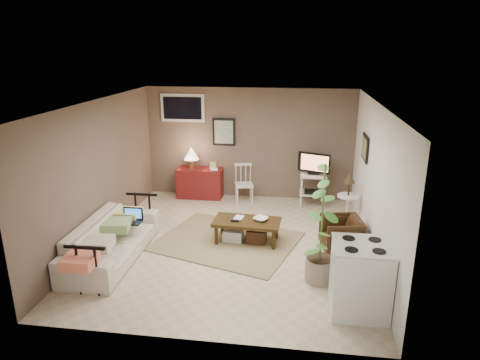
# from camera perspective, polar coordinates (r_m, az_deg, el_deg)

# --- Properties ---
(floor) EXTENTS (5.00, 5.00, 0.00)m
(floor) POSITION_cam_1_polar(r_m,az_deg,el_deg) (7.36, -1.13, -8.61)
(floor) COLOR #C1B293
(floor) RESTS_ON ground
(art_back) EXTENTS (0.50, 0.03, 0.60)m
(art_back) POSITION_cam_1_polar(r_m,az_deg,el_deg) (9.32, -2.16, 6.42)
(art_back) COLOR black
(art_right) EXTENTS (0.03, 0.60, 0.45)m
(art_right) POSITION_cam_1_polar(r_m,az_deg,el_deg) (7.86, 16.34, 4.15)
(art_right) COLOR black
(window) EXTENTS (0.96, 0.03, 0.60)m
(window) POSITION_cam_1_polar(r_m,az_deg,el_deg) (9.43, -7.66, 9.50)
(window) COLOR silver
(rug) EXTENTS (2.70, 2.41, 0.02)m
(rug) POSITION_cam_1_polar(r_m,az_deg,el_deg) (7.47, -1.80, -8.13)
(rug) COLOR #988758
(rug) RESTS_ON floor
(coffee_table) EXTENTS (1.16, 0.65, 0.43)m
(coffee_table) POSITION_cam_1_polar(r_m,az_deg,el_deg) (7.35, 0.86, -6.60)
(coffee_table) COLOR #38260F
(coffee_table) RESTS_ON floor
(sofa) EXTENTS (0.63, 2.16, 0.85)m
(sofa) POSITION_cam_1_polar(r_m,az_deg,el_deg) (7.06, -16.79, -6.82)
(sofa) COLOR beige
(sofa) RESTS_ON floor
(sofa_pillows) EXTENTS (0.42, 2.06, 0.15)m
(sofa_pillows) POSITION_cam_1_polar(r_m,az_deg,el_deg) (6.79, -17.31, -6.96)
(sofa_pillows) COLOR beige
(sofa_pillows) RESTS_ON sofa
(sofa_end_rails) EXTENTS (0.58, 2.16, 0.73)m
(sofa_end_rails) POSITION_cam_1_polar(r_m,az_deg,el_deg) (7.03, -15.81, -7.35)
(sofa_end_rails) COLOR black
(sofa_end_rails) RESTS_ON floor
(laptop) EXTENTS (0.33, 0.24, 0.23)m
(laptop) POSITION_cam_1_polar(r_m,az_deg,el_deg) (7.24, -14.18, -4.89)
(laptop) COLOR black
(laptop) RESTS_ON sofa
(red_console) EXTENTS (0.99, 0.44, 1.14)m
(red_console) POSITION_cam_1_polar(r_m,az_deg,el_deg) (9.49, -5.46, -0.01)
(red_console) COLOR maroon
(red_console) RESTS_ON floor
(spindle_chair) EXTENTS (0.45, 0.45, 0.82)m
(spindle_chair) POSITION_cam_1_polar(r_m,az_deg,el_deg) (9.17, 0.53, -0.63)
(spindle_chair) COLOR silver
(spindle_chair) RESTS_ON floor
(tv_stand) EXTENTS (0.66, 0.44, 1.14)m
(tv_stand) POSITION_cam_1_polar(r_m,az_deg,el_deg) (9.02, 9.73, 0.25)
(tv_stand) COLOR silver
(tv_stand) RESTS_ON floor
(side_table) EXTENTS (0.39, 0.39, 1.05)m
(side_table) POSITION_cam_1_polar(r_m,az_deg,el_deg) (8.03, 14.24, -1.88)
(side_table) COLOR silver
(side_table) RESTS_ON floor
(armchair) EXTENTS (0.67, 0.70, 0.63)m
(armchair) POSITION_cam_1_polar(r_m,az_deg,el_deg) (7.23, 13.33, -6.85)
(armchair) COLOR black
(armchair) RESTS_ON floor
(potted_plant) EXTENTS (0.44, 0.44, 1.78)m
(potted_plant) POSITION_cam_1_polar(r_m,az_deg,el_deg) (6.01, 10.88, -5.25)
(potted_plant) COLOR gray
(potted_plant) RESTS_ON floor
(stove) EXTENTS (0.72, 0.67, 0.94)m
(stove) POSITION_cam_1_polar(r_m,az_deg,el_deg) (5.67, 15.73, -12.51)
(stove) COLOR white
(stove) RESTS_ON floor
(bowl) EXTENTS (0.24, 0.15, 0.24)m
(bowl) POSITION_cam_1_polar(r_m,az_deg,el_deg) (7.24, 2.80, -4.56)
(bowl) COLOR #38260F
(bowl) RESTS_ON coffee_table
(book_table) EXTENTS (0.15, 0.04, 0.21)m
(book_table) POSITION_cam_1_polar(r_m,az_deg,el_deg) (7.36, -0.73, -4.28)
(book_table) COLOR #38260F
(book_table) RESTS_ON coffee_table
(book_console) EXTENTS (0.15, 0.05, 0.20)m
(book_console) POSITION_cam_1_polar(r_m,az_deg,el_deg) (9.27, -3.93, 1.96)
(book_console) COLOR #38260F
(book_console) RESTS_ON red_console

